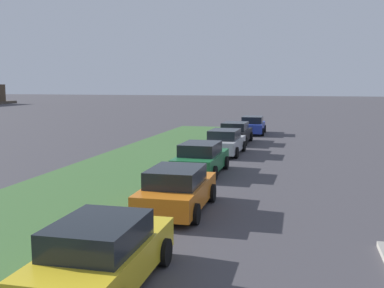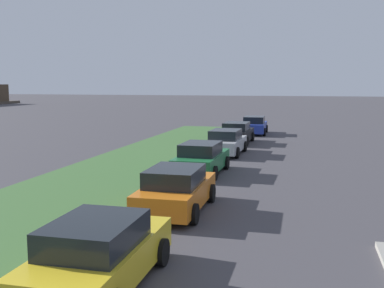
{
  "view_description": "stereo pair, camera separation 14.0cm",
  "coord_description": "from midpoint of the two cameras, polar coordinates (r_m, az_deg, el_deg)",
  "views": [
    {
      "loc": [
        -2.26,
        -1.0,
        4.19
      ],
      "look_at": [
        16.08,
        3.51,
        1.68
      ],
      "focal_mm": 43.14,
      "sensor_mm": 36.0,
      "label": 1
    },
    {
      "loc": [
        -2.23,
        -1.13,
        4.19
      ],
      "look_at": [
        16.08,
        3.51,
        1.68
      ],
      "focal_mm": 43.14,
      "sensor_mm": 36.0,
      "label": 2
    }
  ],
  "objects": [
    {
      "name": "grass_median",
      "position": [
        15.42,
        -19.69,
        -8.42
      ],
      "size": [
        60.0,
        6.0,
        0.12
      ],
      "primitive_type": "cube",
      "color": "#3D6633",
      "rests_on": "ground"
    },
    {
      "name": "parked_car_yellow",
      "position": [
        9.86,
        -11.05,
        -13.2
      ],
      "size": [
        4.31,
        2.05,
        1.47
      ],
      "rotation": [
        0.0,
        0.0,
        0.01
      ],
      "color": "gold",
      "rests_on": "ground"
    },
    {
      "name": "parked_car_orange",
      "position": [
        15.19,
        -1.71,
        -5.66
      ],
      "size": [
        4.33,
        2.07,
        1.47
      ],
      "rotation": [
        0.0,
        0.0,
        0.01
      ],
      "color": "orange",
      "rests_on": "ground"
    },
    {
      "name": "parked_car_green",
      "position": [
        21.34,
        1.35,
        -1.81
      ],
      "size": [
        4.34,
        2.09,
        1.47
      ],
      "rotation": [
        0.0,
        0.0,
        -0.02
      ],
      "color": "#1E6B38",
      "rests_on": "ground"
    },
    {
      "name": "parked_car_silver",
      "position": [
        27.25,
        4.35,
        0.22
      ],
      "size": [
        4.34,
        2.1,
        1.47
      ],
      "rotation": [
        0.0,
        0.0,
        -0.02
      ],
      "color": "#B2B5BA",
      "rests_on": "ground"
    },
    {
      "name": "parked_car_black",
      "position": [
        32.38,
        5.67,
        1.37
      ],
      "size": [
        4.35,
        2.11,
        1.47
      ],
      "rotation": [
        0.0,
        0.0,
        -0.03
      ],
      "color": "black",
      "rests_on": "ground"
    },
    {
      "name": "parked_car_blue",
      "position": [
        38.34,
        7.82,
        2.29
      ],
      "size": [
        4.35,
        2.11,
        1.47
      ],
      "rotation": [
        0.0,
        0.0,
        0.03
      ],
      "color": "#23389E",
      "rests_on": "ground"
    }
  ]
}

